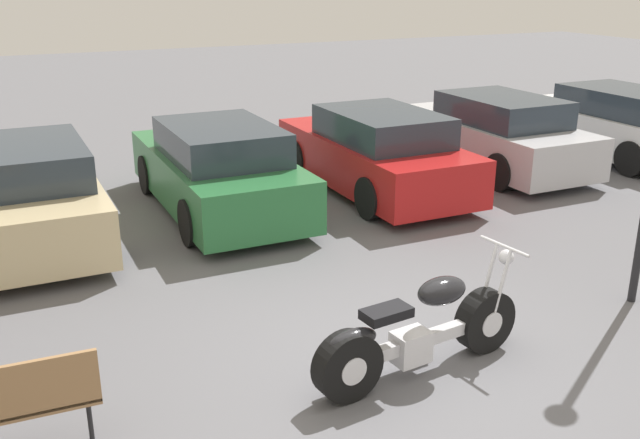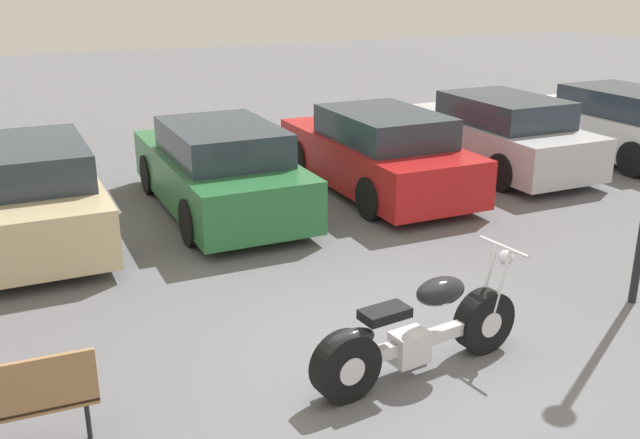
{
  "view_description": "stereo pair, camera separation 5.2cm",
  "coord_description": "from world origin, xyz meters",
  "px_view_note": "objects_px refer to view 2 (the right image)",
  "views": [
    {
      "loc": [
        -3.27,
        -5.12,
        3.54
      ],
      "look_at": [
        0.01,
        1.87,
        0.85
      ],
      "focal_mm": 40.0,
      "sensor_mm": 36.0,
      "label": 1
    },
    {
      "loc": [
        -3.23,
        -5.14,
        3.54
      ],
      "look_at": [
        0.01,
        1.87,
        0.85
      ],
      "focal_mm": 40.0,
      "sensor_mm": 36.0,
      "label": 2
    }
  ],
  "objects_px": {
    "parked_car_red": "(377,153)",
    "motorcycle": "(417,334)",
    "parked_car_champagne": "(30,192)",
    "parked_car_green": "(219,170)",
    "parked_car_white": "(615,124)",
    "parked_car_silver": "(495,134)"
  },
  "relations": [
    {
      "from": "parked_car_silver",
      "to": "parked_car_white",
      "type": "relative_size",
      "value": 1.0
    },
    {
      "from": "motorcycle",
      "to": "parked_car_champagne",
      "type": "relative_size",
      "value": 0.53
    },
    {
      "from": "motorcycle",
      "to": "parked_car_green",
      "type": "distance_m",
      "value": 5.39
    },
    {
      "from": "parked_car_white",
      "to": "parked_car_red",
      "type": "bearing_deg",
      "value": -179.29
    },
    {
      "from": "parked_car_champagne",
      "to": "parked_car_silver",
      "type": "xyz_separation_m",
      "value": [
        8.2,
        0.33,
        0.0
      ]
    },
    {
      "from": "parked_car_champagne",
      "to": "parked_car_red",
      "type": "bearing_deg",
      "value": -0.2
    },
    {
      "from": "parked_car_red",
      "to": "parked_car_white",
      "type": "height_order",
      "value": "same"
    },
    {
      "from": "parked_car_silver",
      "to": "parked_car_green",
      "type": "bearing_deg",
      "value": -177.12
    },
    {
      "from": "motorcycle",
      "to": "parked_car_white",
      "type": "height_order",
      "value": "parked_car_white"
    },
    {
      "from": "motorcycle",
      "to": "parked_car_white",
      "type": "xyz_separation_m",
      "value": [
        8.0,
        5.37,
        0.25
      ]
    },
    {
      "from": "parked_car_green",
      "to": "parked_car_red",
      "type": "xyz_separation_m",
      "value": [
        2.73,
        -0.08,
        0.0
      ]
    },
    {
      "from": "parked_car_champagne",
      "to": "parked_car_green",
      "type": "height_order",
      "value": "same"
    },
    {
      "from": "parked_car_red",
      "to": "parked_car_green",
      "type": "bearing_deg",
      "value": 178.37
    },
    {
      "from": "parked_car_champagne",
      "to": "parked_car_red",
      "type": "height_order",
      "value": "same"
    },
    {
      "from": "parked_car_green",
      "to": "parked_car_red",
      "type": "bearing_deg",
      "value": -1.63
    },
    {
      "from": "parked_car_green",
      "to": "parked_car_white",
      "type": "distance_m",
      "value": 8.2
    },
    {
      "from": "parked_car_red",
      "to": "motorcycle",
      "type": "bearing_deg",
      "value": -115.55
    },
    {
      "from": "parked_car_champagne",
      "to": "parked_car_red",
      "type": "relative_size",
      "value": 1.0
    },
    {
      "from": "motorcycle",
      "to": "parked_car_champagne",
      "type": "height_order",
      "value": "parked_car_champagne"
    },
    {
      "from": "parked_car_red",
      "to": "parked_car_silver",
      "type": "bearing_deg",
      "value": 7.35
    },
    {
      "from": "parked_car_silver",
      "to": "parked_car_white",
      "type": "xyz_separation_m",
      "value": [
        2.73,
        -0.28,
        0.0
      ]
    },
    {
      "from": "parked_car_red",
      "to": "parked_car_white",
      "type": "distance_m",
      "value": 5.47
    }
  ]
}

